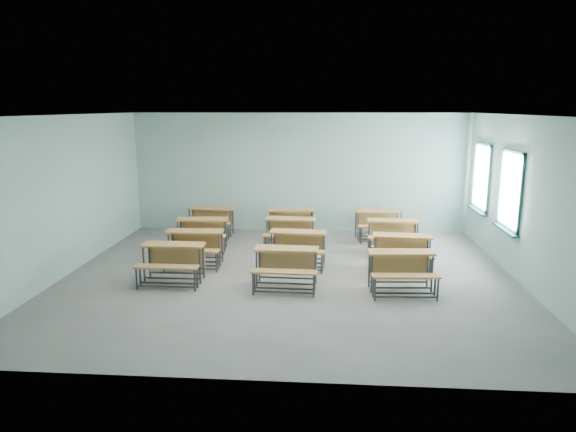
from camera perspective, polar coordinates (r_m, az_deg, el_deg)
name	(u,v)px	position (r m, az deg, el deg)	size (l,w,h in m)	color
room	(293,199)	(10.01, 0.53, 1.95)	(9.04, 8.04, 3.24)	gray
desk_unit_r0c0	(172,257)	(10.18, -12.75, -4.51)	(1.20, 0.81, 0.75)	#A9763D
desk_unit_r0c1	(286,262)	(9.65, -0.23, -5.13)	(1.22, 0.84, 0.75)	#A9763D
desk_unit_r0c2	(402,266)	(9.65, 12.53, -5.42)	(1.25, 0.88, 0.75)	#A9763D
desk_unit_r1c0	(194,243)	(11.17, -10.36, -2.94)	(1.22, 0.84, 0.75)	#A9763D
desk_unit_r1c1	(298,243)	(10.94, 1.08, -3.06)	(1.25, 0.88, 0.75)	#A9763D
desk_unit_r1c2	(402,248)	(10.86, 12.58, -3.46)	(1.25, 0.89, 0.75)	#A9763D
desk_unit_r2c0	(202,229)	(12.33, -9.58, -1.49)	(1.27, 0.91, 0.75)	#A9763D
desk_unit_r2c1	(290,229)	(12.20, 0.23, -1.46)	(1.23, 0.85, 0.75)	#A9763D
desk_unit_r2c2	(393,231)	(12.26, 11.63, -1.64)	(1.21, 0.83, 0.75)	#A9763D
desk_unit_r3c0	(210,217)	(13.68, -8.64, -0.11)	(1.23, 0.85, 0.75)	#A9763D
desk_unit_r3c1	(291,219)	(13.29, 0.35, -0.34)	(1.28, 0.92, 0.75)	#A9763D
desk_unit_r3c2	(379,220)	(13.35, 10.10, -0.46)	(1.29, 0.95, 0.75)	#A9763D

